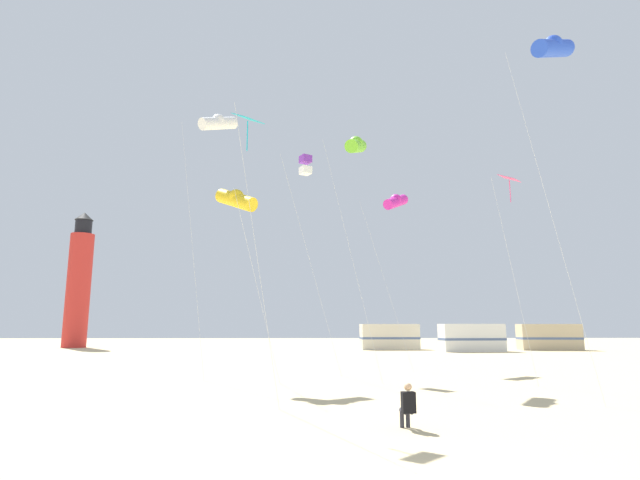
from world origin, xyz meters
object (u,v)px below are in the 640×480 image
(kite_box_violet, at_px, (306,165))
(kite_tube_white, at_px, (218,123))
(kite_flyer_standing, at_px, (407,405))
(lighthouse_distant, at_px, (79,283))
(kite_diamond_cyan, at_px, (248,129))
(rv_van_tan, at_px, (549,337))
(rv_van_white, at_px, (472,338))
(kite_tube_lime, at_px, (356,145))
(rv_van_cream, at_px, (389,337))
(kite_tube_gold, at_px, (236,199))
(kite_diamond_rainbow, at_px, (510,186))
(kite_tube_magenta, at_px, (396,201))
(kite_tube_blue, at_px, (553,48))

(kite_box_violet, distance_m, kite_tube_white, 5.58)
(kite_flyer_standing, relative_size, lighthouse_distant, 0.07)
(kite_flyer_standing, relative_size, kite_tube_white, 0.08)
(kite_diamond_cyan, relative_size, rv_van_tan, 1.52)
(rv_van_white, bearing_deg, kite_tube_lime, -122.76)
(rv_van_cream, bearing_deg, kite_tube_gold, -113.72)
(kite_diamond_cyan, height_order, rv_van_tan, kite_diamond_cyan)
(rv_van_cream, bearing_deg, kite_tube_white, -118.55)
(kite_diamond_rainbow, bearing_deg, rv_van_white, 75.89)
(kite_flyer_standing, distance_m, kite_tube_white, 20.58)
(rv_van_white, bearing_deg, kite_tube_magenta, -123.76)
(kite_diamond_rainbow, distance_m, lighthouse_distant, 54.60)
(kite_flyer_standing, relative_size, kite_tube_gold, 0.12)
(kite_flyer_standing, relative_size, kite_diamond_cyan, 0.12)
(kite_box_violet, xyz_separation_m, rv_van_white, (17.10, 23.10, -10.67))
(kite_box_violet, distance_m, kite_tube_magenta, 7.15)
(kite_flyer_standing, bearing_deg, rv_van_tan, -126.31)
(kite_tube_lime, distance_m, rv_van_cream, 33.55)
(kite_diamond_cyan, relative_size, kite_tube_white, 0.68)
(kite_tube_lime, relative_size, lighthouse_distant, 0.76)
(kite_tube_white, distance_m, kite_tube_magenta, 12.61)
(kite_tube_blue, bearing_deg, kite_flyer_standing, -145.11)
(kite_tube_gold, bearing_deg, kite_diamond_rainbow, -2.05)
(lighthouse_distant, distance_m, rv_van_cream, 38.54)
(kite_box_violet, relative_size, kite_diamond_cyan, 1.26)
(kite_box_violet, relative_size, kite_tube_blue, 0.87)
(kite_diamond_cyan, xyz_separation_m, kite_tube_lime, (4.66, 8.54, 2.67))
(kite_tube_gold, height_order, kite_diamond_rainbow, kite_diamond_rainbow)
(kite_diamond_rainbow, relative_size, lighthouse_distant, 0.59)
(kite_tube_magenta, distance_m, lighthouse_distant, 45.60)
(kite_box_violet, bearing_deg, kite_tube_white, -161.82)
(kite_tube_lime, bearing_deg, kite_tube_gold, -164.55)
(kite_box_violet, bearing_deg, kite_flyer_standing, -79.90)
(lighthouse_distant, height_order, rv_van_cream, lighthouse_distant)
(kite_box_violet, relative_size, rv_van_white, 1.92)
(kite_flyer_standing, xyz_separation_m, rv_van_cream, (6.65, 43.00, 0.78))
(kite_tube_white, bearing_deg, kite_tube_blue, -29.11)
(kite_diamond_cyan, distance_m, kite_diamond_rainbow, 13.49)
(kite_box_violet, height_order, lighthouse_distant, lighthouse_distant)
(kite_tube_gold, xyz_separation_m, kite_tube_blue, (13.47, -5.05, 5.17))
(kite_flyer_standing, xyz_separation_m, kite_tube_gold, (-6.04, 10.24, 8.03))
(kite_flyer_standing, relative_size, kite_diamond_rainbow, 0.12)
(kite_diamond_cyan, distance_m, rv_van_white, 40.63)
(kite_tube_lime, bearing_deg, rv_van_cream, 77.90)
(kite_flyer_standing, height_order, kite_box_violet, kite_box_violet)
(lighthouse_distant, height_order, rv_van_tan, lighthouse_distant)
(kite_tube_gold, distance_m, kite_box_violet, 6.91)
(kite_flyer_standing, bearing_deg, kite_tube_white, -66.78)
(kite_tube_gold, bearing_deg, kite_flyer_standing, -59.46)
(kite_tube_magenta, bearing_deg, rv_van_white, 60.42)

